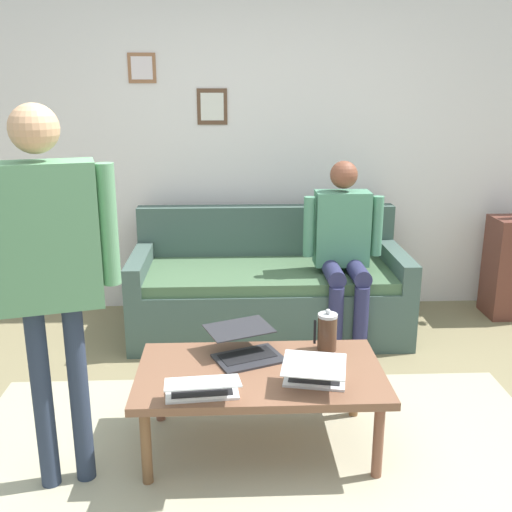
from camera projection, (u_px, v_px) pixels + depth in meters
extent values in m
plane|color=#7D7150|center=(265.00, 458.00, 2.95)|extent=(7.68, 7.68, 0.00)
cube|color=#A8A186|center=(261.00, 457.00, 2.96)|extent=(3.01, 1.66, 0.01)
cube|color=silver|center=(249.00, 141.00, 4.69)|extent=(7.04, 0.10, 2.70)
cube|color=#925D3E|center=(142.00, 68.00, 4.45)|extent=(0.21, 0.02, 0.22)
cube|color=silver|center=(142.00, 68.00, 4.44)|extent=(0.16, 0.00, 0.17)
cube|color=brown|center=(212.00, 107.00, 4.55)|extent=(0.23, 0.02, 0.27)
cube|color=silver|center=(212.00, 107.00, 4.54)|extent=(0.17, 0.00, 0.20)
cube|color=#3E534C|center=(269.00, 305.00, 4.41)|extent=(1.97, 0.87, 0.42)
cube|color=#446142|center=(269.00, 273.00, 4.32)|extent=(1.73, 0.79, 0.08)
cube|color=#3E534C|center=(266.00, 235.00, 4.64)|extent=(1.97, 0.14, 0.46)
cube|color=#3E534C|center=(395.00, 263.00, 4.36)|extent=(0.12, 0.87, 0.20)
cube|color=#3E534C|center=(141.00, 266.00, 4.29)|extent=(0.12, 0.87, 0.20)
cube|color=brown|center=(260.00, 374.00, 2.94)|extent=(1.21, 0.68, 0.04)
cylinder|color=brown|center=(378.00, 440.00, 2.76)|extent=(0.05, 0.05, 0.39)
cylinder|color=brown|center=(146.00, 446.00, 2.72)|extent=(0.05, 0.05, 0.39)
cylinder|color=brown|center=(355.00, 384.00, 3.28)|extent=(0.05, 0.05, 0.39)
cylinder|color=brown|center=(159.00, 388.00, 3.24)|extent=(0.05, 0.05, 0.39)
cube|color=#28282D|center=(249.00, 358.00, 3.05)|extent=(0.40, 0.34, 0.01)
cube|color=black|center=(247.00, 356.00, 3.06)|extent=(0.31, 0.24, 0.00)
cube|color=#28282D|center=(239.00, 328.00, 3.13)|extent=(0.39, 0.33, 0.02)
cube|color=#ADD3EE|center=(239.00, 329.00, 3.12)|extent=(0.35, 0.30, 0.01)
cube|color=silver|center=(315.00, 377.00, 2.86)|extent=(0.33, 0.28, 0.01)
cube|color=black|center=(315.00, 378.00, 2.84)|extent=(0.26, 0.18, 0.00)
cube|color=silver|center=(314.00, 365.00, 2.73)|extent=(0.33, 0.27, 0.04)
cube|color=silver|center=(314.00, 365.00, 2.73)|extent=(0.29, 0.24, 0.03)
cube|color=silver|center=(202.00, 390.00, 2.74)|extent=(0.35, 0.24, 0.01)
cube|color=black|center=(202.00, 390.00, 2.72)|extent=(0.29, 0.15, 0.00)
cube|color=silver|center=(202.00, 382.00, 2.59)|extent=(0.34, 0.22, 0.05)
cube|color=silver|center=(202.00, 382.00, 2.59)|extent=(0.31, 0.20, 0.04)
cylinder|color=#4C3323|center=(327.00, 333.00, 3.14)|extent=(0.10, 0.10, 0.19)
cylinder|color=#B7B7BC|center=(328.00, 315.00, 3.11)|extent=(0.10, 0.10, 0.02)
sphere|color=#B2B2B7|center=(328.00, 311.00, 3.11)|extent=(0.03, 0.03, 0.03)
cube|color=black|center=(315.00, 332.00, 3.13)|extent=(0.01, 0.01, 0.13)
cylinder|color=#2A3448|center=(43.00, 400.00, 2.65)|extent=(0.09, 0.09, 0.87)
cylinder|color=#2A3448|center=(79.00, 395.00, 2.69)|extent=(0.09, 0.09, 0.87)
cube|color=#588C62|center=(45.00, 237.00, 2.46)|extent=(0.47, 0.30, 0.62)
cylinder|color=#588C62|center=(108.00, 225.00, 2.53)|extent=(0.10, 0.10, 0.52)
sphere|color=tan|center=(34.00, 128.00, 2.34)|extent=(0.20, 0.20, 0.20)
cylinder|color=#28294D|center=(361.00, 322.00, 3.98)|extent=(0.10, 0.10, 0.50)
cylinder|color=#28294D|center=(335.00, 323.00, 3.97)|extent=(0.10, 0.10, 0.50)
cylinder|color=#28294D|center=(357.00, 271.00, 4.07)|extent=(0.12, 0.40, 0.12)
cylinder|color=#28294D|center=(333.00, 272.00, 4.06)|extent=(0.12, 0.40, 0.12)
cube|color=#4A8366|center=(342.00, 228.00, 4.17)|extent=(0.37, 0.20, 0.52)
cylinder|color=#4A8366|center=(377.00, 226.00, 4.12)|extent=(0.08, 0.08, 0.42)
cylinder|color=#4A8366|center=(309.00, 227.00, 4.10)|extent=(0.08, 0.08, 0.42)
sphere|color=brown|center=(344.00, 175.00, 4.06)|extent=(0.19, 0.19, 0.19)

